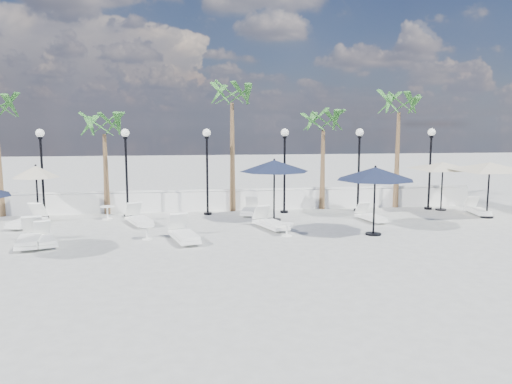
{
  "coord_description": "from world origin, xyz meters",
  "views": [
    {
      "loc": [
        -0.82,
        -15.67,
        4.04
      ],
      "look_at": [
        1.68,
        2.75,
        1.5
      ],
      "focal_mm": 35.0,
      "sensor_mm": 36.0,
      "label": 1
    }
  ],
  "objects": [
    {
      "name": "ground",
      "position": [
        0.0,
        0.0,
        0.0
      ],
      "size": [
        100.0,
        100.0,
        0.0
      ],
      "primitive_type": "plane",
      "color": "#999A95",
      "rests_on": "ground"
    },
    {
      "name": "balustrade",
      "position": [
        0.0,
        7.5,
        0.47
      ],
      "size": [
        26.0,
        0.3,
        1.01
      ],
      "color": "white",
      "rests_on": "ground"
    },
    {
      "name": "lamppost_1",
      "position": [
        -7.0,
        6.5,
        2.49
      ],
      "size": [
        0.36,
        0.36,
        3.84
      ],
      "color": "black",
      "rests_on": "ground"
    },
    {
      "name": "lamppost_2",
      "position": [
        -3.5,
        6.5,
        2.49
      ],
      "size": [
        0.36,
        0.36,
        3.84
      ],
      "color": "black",
      "rests_on": "ground"
    },
    {
      "name": "lamppost_3",
      "position": [
        0.0,
        6.5,
        2.49
      ],
      "size": [
        0.36,
        0.36,
        3.84
      ],
      "color": "black",
      "rests_on": "ground"
    },
    {
      "name": "lamppost_4",
      "position": [
        3.5,
        6.5,
        2.49
      ],
      "size": [
        0.36,
        0.36,
        3.84
      ],
      "color": "black",
      "rests_on": "ground"
    },
    {
      "name": "lamppost_5",
      "position": [
        7.0,
        6.5,
        2.49
      ],
      "size": [
        0.36,
        0.36,
        3.84
      ],
      "color": "black",
      "rests_on": "ground"
    },
    {
      "name": "lamppost_6",
      "position": [
        10.5,
        6.5,
        2.49
      ],
      "size": [
        0.36,
        0.36,
        3.84
      ],
      "color": "black",
      "rests_on": "ground"
    },
    {
      "name": "palm_1",
      "position": [
        -4.5,
        7.3,
        3.75
      ],
      "size": [
        2.6,
        2.6,
        4.7
      ],
      "color": "brown",
      "rests_on": "ground"
    },
    {
      "name": "palm_2",
      "position": [
        1.2,
        7.3,
        5.12
      ],
      "size": [
        2.6,
        2.6,
        6.1
      ],
      "color": "brown",
      "rests_on": "ground"
    },
    {
      "name": "palm_3",
      "position": [
        5.5,
        7.3,
        3.95
      ],
      "size": [
        2.6,
        2.6,
        4.9
      ],
      "color": "brown",
      "rests_on": "ground"
    },
    {
      "name": "palm_4",
      "position": [
        9.2,
        7.3,
        4.73
      ],
      "size": [
        2.6,
        2.6,
        5.7
      ],
      "color": "brown",
      "rests_on": "ground"
    },
    {
      "name": "lounger_0",
      "position": [
        -7.19,
        4.79,
        0.26
      ],
      "size": [
        1.15,
        2.13,
        0.76
      ],
      "rotation": [
        0.0,
        0.0,
        -0.26
      ],
      "color": "white",
      "rests_on": "ground"
    },
    {
      "name": "lounger_1",
      "position": [
        -6.1,
        1.42,
        0.27
      ],
      "size": [
        1.03,
        2.22,
        0.8
      ],
      "rotation": [
        0.0,
        0.0,
        0.16
      ],
      "color": "white",
      "rests_on": "ground"
    },
    {
      "name": "lounger_2",
      "position": [
        -2.84,
        4.56,
        0.25
      ],
      "size": [
        1.32,
        2.07,
        0.74
      ],
      "rotation": [
        0.0,
        0.0,
        0.38
      ],
      "color": "white",
      "rests_on": "ground"
    },
    {
      "name": "lounger_3",
      "position": [
        -5.64,
        1.48,
        0.22
      ],
      "size": [
        1.19,
        1.86,
        0.67
      ],
      "rotation": [
        0.0,
        0.0,
        0.38
      ],
      "color": "white",
      "rests_on": "ground"
    },
    {
      "name": "lounger_4",
      "position": [
        -1.03,
        1.41,
        0.27
      ],
      "size": [
        1.19,
        2.21,
        0.79
      ],
      "rotation": [
        0.0,
        0.0,
        0.26
      ],
      "color": "white",
      "rests_on": "ground"
    },
    {
      "name": "lounger_5",
      "position": [
        2.29,
        3.08,
        0.25
      ],
      "size": [
        1.25,
        2.09,
        0.74
      ],
      "rotation": [
        0.0,
        0.0,
        0.33
      ],
      "color": "white",
      "rests_on": "ground"
    },
    {
      "name": "lounger_6",
      "position": [
        1.87,
        6.22,
        0.23
      ],
      "size": [
        1.06,
        1.92,
        0.68
      ],
      "rotation": [
        0.0,
        0.0,
        -0.27
      ],
      "color": "white",
      "rests_on": "ground"
    },
    {
      "name": "lounger_7",
      "position": [
        6.7,
        3.99,
        0.22
      ],
      "size": [
        0.91,
        1.82,
        0.65
      ],
      "rotation": [
        0.0,
        0.0,
        0.21
      ],
      "color": "white",
      "rests_on": "ground"
    },
    {
      "name": "lounger_8",
      "position": [
        12.0,
        4.82,
        0.23
      ],
      "size": [
        0.86,
        1.87,
        0.67
      ],
      "rotation": [
        0.0,
        0.0,
        -0.16
      ],
      "color": "white",
      "rests_on": "ground"
    },
    {
      "name": "side_table_0",
      "position": [
        -4.28,
        5.93,
        0.35
      ],
      "size": [
        0.59,
        0.59,
        0.57
      ],
      "color": "white",
      "rests_on": "ground"
    },
    {
      "name": "side_table_1",
      "position": [
        -2.31,
        1.91,
        0.28
      ],
      "size": [
        0.48,
        0.48,
        0.47
      ],
      "color": "white",
      "rests_on": "ground"
    },
    {
      "name": "side_table_2",
      "position": [
        2.68,
        1.74,
        0.29
      ],
      "size": [
        0.49,
        0.49,
        0.48
      ],
      "color": "white",
      "rests_on": "ground"
    },
    {
      "name": "parasol_navy_mid",
      "position": [
        2.72,
        4.76,
        2.3
      ],
      "size": [
        2.92,
        2.92,
        2.62
      ],
      "color": "black",
      "rests_on": "ground"
    },
    {
      "name": "parasol_navy_right",
      "position": [
        5.87,
        1.53,
        2.25
      ],
      "size": [
        2.85,
        2.85,
        2.56
      ],
      "color": "black",
      "rests_on": "ground"
    },
    {
      "name": "parasol_cream_sq_a",
      "position": [
        10.98,
        6.2,
        2.26
      ],
      "size": [
        4.97,
        4.97,
        2.44
      ],
      "color": "black",
      "rests_on": "ground"
    },
    {
      "name": "parasol_cream_sq_b",
      "position": [
        12.0,
        4.12,
        2.39
      ],
      "size": [
        5.17,
        5.17,
        2.59
      ],
      "color": "black",
      "rests_on": "ground"
    },
    {
      "name": "parasol_cream_small",
      "position": [
        -7.17,
        6.2,
        2.02
      ],
      "size": [
        1.93,
        1.93,
        2.37
      ],
      "color": "black",
      "rests_on": "ground"
    }
  ]
}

